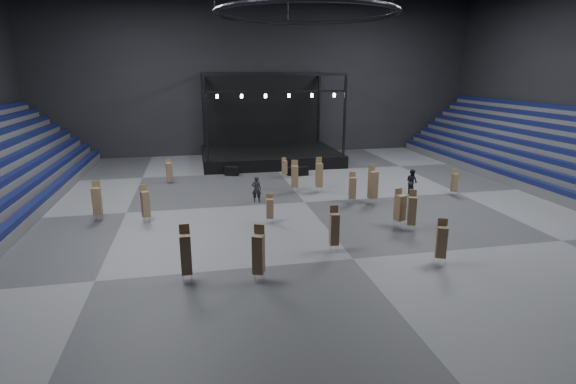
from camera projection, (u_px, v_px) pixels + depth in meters
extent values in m
plane|color=#57575A|center=(305.00, 202.00, 32.98)|extent=(50.00, 50.00, 0.00)
cube|color=black|center=(261.00, 74.00, 50.47)|extent=(50.00, 0.20, 18.00)
cube|color=black|center=(516.00, 86.00, 10.78)|extent=(50.00, 0.20, 18.00)
cube|color=#0D1339|center=(34.00, 204.00, 29.18)|extent=(0.59, 40.00, 0.40)
cube|color=#0D1339|center=(17.00, 194.00, 28.81)|extent=(0.59, 40.00, 0.40)
cube|color=#0D1339|center=(0.00, 183.00, 28.44)|extent=(0.59, 40.00, 0.40)
cube|color=#4D4D50|center=(556.00, 183.00, 37.08)|extent=(7.20, 40.00, 0.75)
cube|color=#0D1339|center=(522.00, 178.00, 36.28)|extent=(0.59, 40.00, 0.40)
cube|color=#4D4D50|center=(561.00, 178.00, 37.07)|extent=(6.30, 40.00, 1.50)
cube|color=#0D1339|center=(533.00, 169.00, 36.26)|extent=(0.59, 40.00, 0.40)
cube|color=#4D4D50|center=(567.00, 174.00, 37.06)|extent=(5.40, 40.00, 2.25)
cube|color=#0D1339|center=(544.00, 159.00, 36.24)|extent=(0.59, 40.00, 0.40)
cube|color=#4D4D50|center=(572.00, 169.00, 37.05)|extent=(4.50, 40.00, 3.00)
cube|color=#0D1339|center=(555.00, 149.00, 36.22)|extent=(0.59, 40.00, 0.40)
cube|color=#0D1339|center=(566.00, 140.00, 36.20)|extent=(0.59, 40.00, 0.40)
cube|color=black|center=(270.00, 156.00, 47.47)|extent=(14.00, 10.00, 1.20)
cube|color=black|center=(262.00, 108.00, 50.80)|extent=(13.30, 0.30, 8.00)
cylinder|color=black|center=(206.00, 119.00, 40.65)|extent=(0.24, 0.24, 7.80)
cylinder|color=black|center=(203.00, 111.00, 49.35)|extent=(0.24, 0.24, 7.80)
cylinder|color=black|center=(345.00, 116.00, 43.24)|extent=(0.24, 0.24, 7.80)
cylinder|color=black|center=(319.00, 109.00, 51.93)|extent=(0.24, 0.24, 7.80)
cube|color=black|center=(277.00, 75.00, 40.93)|extent=(13.40, 0.25, 0.25)
cube|color=black|center=(262.00, 74.00, 49.62)|extent=(13.40, 0.25, 0.25)
cube|color=black|center=(277.00, 91.00, 41.32)|extent=(13.40, 0.20, 0.20)
cylinder|color=white|center=(217.00, 96.00, 40.35)|extent=(0.24, 0.24, 0.35)
cylinder|color=white|center=(242.00, 96.00, 40.78)|extent=(0.24, 0.24, 0.35)
cylinder|color=white|center=(266.00, 96.00, 41.21)|extent=(0.24, 0.24, 0.35)
cylinder|color=white|center=(289.00, 96.00, 41.64)|extent=(0.24, 0.24, 0.35)
cylinder|color=white|center=(312.00, 95.00, 42.07)|extent=(0.24, 0.24, 0.35)
cylinder|color=white|center=(334.00, 95.00, 42.50)|extent=(0.24, 0.24, 0.35)
torus|color=black|center=(307.00, 13.00, 29.58)|extent=(12.30, 12.30, 0.30)
cube|color=black|center=(232.00, 171.00, 41.32)|extent=(1.36, 1.01, 0.82)
cube|color=black|center=(293.00, 171.00, 41.52)|extent=(1.25, 0.87, 0.76)
cube|color=black|center=(301.00, 171.00, 41.32)|extent=(1.28, 0.77, 0.80)
cylinder|color=silver|center=(255.00, 279.00, 20.37)|extent=(0.03, 0.03, 0.41)
cylinder|color=silver|center=(254.00, 275.00, 20.73)|extent=(0.03, 0.03, 0.41)
cylinder|color=silver|center=(264.00, 278.00, 20.44)|extent=(0.03, 0.03, 0.41)
cylinder|color=silver|center=(263.00, 275.00, 20.81)|extent=(0.03, 0.03, 0.41)
cube|color=olive|center=(259.00, 254.00, 20.30)|extent=(0.65, 0.65, 1.82)
cube|color=olive|center=(259.00, 235.00, 20.26)|extent=(0.46, 0.24, 1.00)
cylinder|color=silver|center=(438.00, 262.00, 22.15)|extent=(0.03, 0.03, 0.41)
cylinder|color=silver|center=(434.00, 259.00, 22.52)|extent=(0.03, 0.03, 0.41)
cylinder|color=silver|center=(445.00, 262.00, 22.22)|extent=(0.03, 0.03, 0.41)
cylinder|color=silver|center=(441.00, 259.00, 22.59)|extent=(0.03, 0.03, 0.41)
cube|color=olive|center=(441.00, 242.00, 22.11)|extent=(0.65, 0.65, 1.57)
cube|color=olive|center=(442.00, 226.00, 22.11)|extent=(0.46, 0.25, 0.86)
cylinder|color=silver|center=(95.00, 218.00, 28.69)|extent=(0.03, 0.03, 0.42)
cylinder|color=silver|center=(96.00, 217.00, 29.07)|extent=(0.03, 0.03, 0.42)
cylinder|color=silver|center=(101.00, 218.00, 28.77)|extent=(0.03, 0.03, 0.42)
cylinder|color=silver|center=(103.00, 216.00, 29.15)|extent=(0.03, 0.03, 0.42)
cube|color=olive|center=(97.00, 201.00, 28.63)|extent=(0.52, 0.52, 1.76)
cube|color=olive|center=(96.00, 188.00, 28.61)|extent=(0.49, 0.07, 0.97)
cylinder|color=silver|center=(144.00, 220.00, 28.38)|extent=(0.03, 0.03, 0.37)
cylinder|color=silver|center=(144.00, 219.00, 28.72)|extent=(0.03, 0.03, 0.37)
cylinder|color=silver|center=(149.00, 220.00, 28.45)|extent=(0.03, 0.03, 0.37)
cylinder|color=silver|center=(150.00, 218.00, 28.79)|extent=(0.03, 0.03, 0.37)
cube|color=olive|center=(145.00, 204.00, 28.32)|extent=(0.59, 0.59, 1.66)
cube|color=olive|center=(143.00, 192.00, 28.26)|extent=(0.41, 0.22, 0.91)
cylinder|color=silver|center=(168.00, 181.00, 38.32)|extent=(0.03, 0.03, 0.40)
cylinder|color=silver|center=(168.00, 180.00, 38.68)|extent=(0.03, 0.03, 0.40)
cylinder|color=silver|center=(172.00, 181.00, 38.39)|extent=(0.03, 0.03, 0.40)
cylinder|color=silver|center=(172.00, 180.00, 38.76)|extent=(0.03, 0.03, 0.40)
cube|color=olive|center=(169.00, 171.00, 38.31)|extent=(0.56, 0.56, 1.36)
cube|color=olive|center=(168.00, 163.00, 38.32)|extent=(0.47, 0.13, 0.75)
cylinder|color=silver|center=(317.00, 190.00, 35.51)|extent=(0.03, 0.03, 0.41)
cylinder|color=silver|center=(316.00, 189.00, 35.88)|extent=(0.03, 0.03, 0.41)
cylinder|color=silver|center=(322.00, 190.00, 35.58)|extent=(0.03, 0.03, 0.41)
cylinder|color=silver|center=(321.00, 189.00, 35.95)|extent=(0.03, 0.03, 0.41)
cube|color=olive|center=(319.00, 175.00, 35.43)|extent=(0.50, 0.50, 1.90)
cube|color=olive|center=(319.00, 164.00, 35.39)|extent=(0.48, 0.07, 1.05)
cylinder|color=silver|center=(331.00, 249.00, 23.80)|extent=(0.03, 0.03, 0.39)
cylinder|color=silver|center=(329.00, 247.00, 24.15)|extent=(0.03, 0.03, 0.39)
cylinder|color=silver|center=(338.00, 249.00, 23.87)|extent=(0.03, 0.03, 0.39)
cylinder|color=silver|center=(336.00, 246.00, 24.22)|extent=(0.03, 0.03, 0.39)
cube|color=olive|center=(334.00, 229.00, 23.73)|extent=(0.50, 0.50, 1.71)
cube|color=olive|center=(334.00, 214.00, 23.71)|extent=(0.45, 0.09, 0.94)
cylinder|color=silver|center=(397.00, 225.00, 27.49)|extent=(0.03, 0.03, 0.45)
cylinder|color=silver|center=(394.00, 222.00, 27.89)|extent=(0.03, 0.03, 0.45)
cylinder|color=silver|center=(404.00, 224.00, 27.57)|extent=(0.03, 0.03, 0.45)
cylinder|color=silver|center=(401.00, 222.00, 27.97)|extent=(0.03, 0.03, 0.45)
cube|color=olive|center=(400.00, 208.00, 27.46)|extent=(0.67, 0.67, 1.59)
cube|color=olive|center=(398.00, 195.00, 27.46)|extent=(0.51, 0.22, 0.88)
cylinder|color=silver|center=(370.00, 202.00, 32.27)|extent=(0.03, 0.03, 0.45)
cylinder|color=silver|center=(368.00, 200.00, 32.68)|extent=(0.03, 0.03, 0.45)
cylinder|color=silver|center=(376.00, 201.00, 32.36)|extent=(0.03, 0.03, 0.45)
cylinder|color=silver|center=(374.00, 200.00, 32.77)|extent=(0.03, 0.03, 0.45)
cube|color=olive|center=(373.00, 185.00, 32.20)|extent=(0.67, 0.67, 1.96)
cube|color=olive|center=(372.00, 172.00, 32.15)|extent=(0.52, 0.21, 1.08)
cylinder|color=silver|center=(409.00, 229.00, 26.92)|extent=(0.03, 0.03, 0.39)
cylinder|color=silver|center=(406.00, 226.00, 27.27)|extent=(0.03, 0.03, 0.39)
cylinder|color=silver|center=(415.00, 228.00, 26.99)|extent=(0.03, 0.03, 0.39)
cylinder|color=silver|center=(412.00, 226.00, 27.34)|extent=(0.03, 0.03, 0.39)
cube|color=olive|center=(412.00, 211.00, 26.85)|extent=(0.61, 0.61, 1.70)
cube|color=olive|center=(413.00, 197.00, 26.83)|extent=(0.44, 0.22, 0.94)
cylinder|color=silver|center=(350.00, 202.00, 32.37)|extent=(0.03, 0.03, 0.41)
cylinder|color=silver|center=(348.00, 200.00, 32.74)|extent=(0.03, 0.03, 0.41)
cylinder|color=silver|center=(355.00, 201.00, 32.45)|extent=(0.03, 0.03, 0.41)
cylinder|color=silver|center=(354.00, 200.00, 32.81)|extent=(0.03, 0.03, 0.41)
cube|color=olive|center=(352.00, 188.00, 32.33)|extent=(0.58, 0.58, 1.55)
cube|color=olive|center=(352.00, 177.00, 32.34)|extent=(0.47, 0.16, 0.85)
cylinder|color=silver|center=(453.00, 194.00, 34.47)|extent=(0.03, 0.03, 0.35)
cylinder|color=silver|center=(450.00, 193.00, 34.78)|extent=(0.03, 0.03, 0.35)
cylinder|color=silver|center=(456.00, 194.00, 34.53)|extent=(0.03, 0.03, 0.35)
cylinder|color=silver|center=(454.00, 193.00, 34.85)|extent=(0.03, 0.03, 0.35)
cube|color=olive|center=(454.00, 182.00, 34.43)|extent=(0.47, 0.47, 1.40)
cube|color=olive|center=(454.00, 174.00, 34.43)|extent=(0.41, 0.11, 0.77)
cylinder|color=silver|center=(183.00, 279.00, 20.34)|extent=(0.03, 0.03, 0.40)
cylinder|color=silver|center=(183.00, 276.00, 20.71)|extent=(0.03, 0.03, 0.40)
cylinder|color=silver|center=(192.00, 279.00, 20.42)|extent=(0.03, 0.03, 0.40)
cylinder|color=silver|center=(192.00, 275.00, 20.78)|extent=(0.03, 0.03, 0.40)
cube|color=olive|center=(186.00, 254.00, 20.27)|extent=(0.50, 0.50, 1.85)
cube|color=olive|center=(185.00, 235.00, 20.23)|extent=(0.47, 0.08, 1.02)
cylinder|color=silver|center=(268.00, 222.00, 28.18)|extent=(0.03, 0.03, 0.36)
cylinder|color=silver|center=(267.00, 220.00, 28.50)|extent=(0.03, 0.03, 0.36)
cylinder|color=silver|center=(273.00, 221.00, 28.25)|extent=(0.03, 0.03, 0.36)
cylinder|color=silver|center=(272.00, 220.00, 28.57)|extent=(0.03, 0.03, 0.36)
cube|color=olive|center=(270.00, 209.00, 28.17)|extent=(0.47, 0.47, 1.24)
cube|color=olive|center=(269.00, 199.00, 28.19)|extent=(0.42, 0.09, 0.68)
cylinder|color=silver|center=(293.00, 191.00, 35.30)|extent=(0.03, 0.03, 0.45)
cylinder|color=silver|center=(291.00, 189.00, 35.71)|extent=(0.03, 0.03, 0.45)
cylinder|color=silver|center=(298.00, 190.00, 35.39)|extent=(0.03, 0.03, 0.45)
cylinder|color=silver|center=(297.00, 189.00, 35.79)|extent=(0.03, 0.03, 0.45)
cube|color=olive|center=(295.00, 176.00, 35.27)|extent=(0.64, 0.64, 1.71)
cube|color=olive|center=(295.00, 166.00, 35.27)|extent=(0.52, 0.16, 0.94)
cylinder|color=silver|center=(283.00, 176.00, 40.33)|extent=(0.03, 0.03, 0.35)
cylinder|color=silver|center=(282.00, 175.00, 40.64)|extent=(0.03, 0.03, 0.35)
cylinder|color=silver|center=(287.00, 176.00, 40.39)|extent=(0.03, 0.03, 0.35)
cylinder|color=silver|center=(286.00, 175.00, 40.70)|extent=(0.03, 0.03, 0.35)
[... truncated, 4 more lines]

